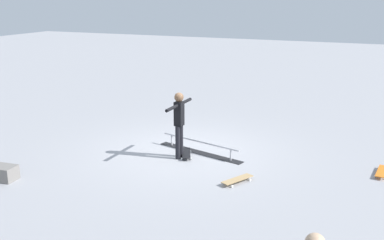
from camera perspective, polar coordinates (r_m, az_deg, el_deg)
ground_plane at (r=11.92m, az=-1.04°, el=-3.99°), size 60.00×60.00×0.00m
grind_rail at (r=11.82m, az=0.97°, el=-3.43°), size 2.51×0.87×0.33m
skater_main at (r=11.23m, az=-1.60°, el=-0.06°), size 0.23×1.34×1.66m
skateboard_main at (r=11.61m, az=-0.72°, el=-4.13°), size 0.52×0.81×0.09m
loose_skateboard_orange at (r=11.31m, az=22.44°, el=-5.89°), size 0.31×0.81×0.09m
loose_skateboard_natural at (r=10.08m, az=5.64°, el=-7.32°), size 0.54×0.80×0.09m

